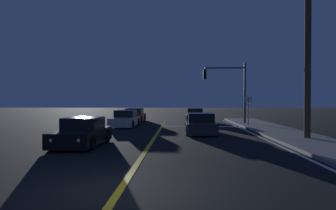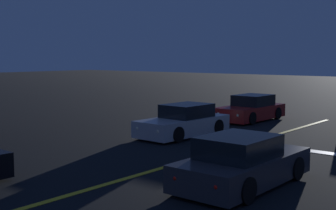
{
  "view_description": "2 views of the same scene",
  "coord_description": "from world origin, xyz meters",
  "px_view_note": "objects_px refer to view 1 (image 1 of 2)",
  "views": [
    {
      "loc": [
        1.44,
        -7.54,
        2.18
      ],
      "look_at": [
        0.61,
        15.19,
        1.82
      ],
      "focal_mm": 33.72,
      "sensor_mm": 36.0,
      "label": 1
    },
    {
      "loc": [
        8.76,
        2.55,
        3.37
      ],
      "look_at": [
        -1.47,
        15.07,
        1.66
      ],
      "focal_mm": 49.16,
      "sensor_mm": 36.0,
      "label": 2
    }
  ],
  "objects_px": {
    "car_far_approaching_silver": "(125,120)",
    "car_distant_tail_black": "(82,133)",
    "car_parked_curb_red": "(134,116)",
    "car_mid_block_navy": "(195,116)",
    "street_sign_corner": "(248,106)",
    "traffic_signal_near_right": "(229,84)",
    "car_following_oncoming_charcoal": "(201,125)",
    "utility_pole_right": "(308,53)"
  },
  "relations": [
    {
      "from": "car_far_approaching_silver",
      "to": "car_distant_tail_black",
      "type": "bearing_deg",
      "value": 90.84
    },
    {
      "from": "car_parked_curb_red",
      "to": "car_far_approaching_silver",
      "type": "relative_size",
      "value": 0.99
    },
    {
      "from": "car_mid_block_navy",
      "to": "street_sign_corner",
      "type": "height_order",
      "value": "street_sign_corner"
    },
    {
      "from": "car_far_approaching_silver",
      "to": "car_parked_curb_red",
      "type": "bearing_deg",
      "value": -86.7
    },
    {
      "from": "car_mid_block_navy",
      "to": "car_distant_tail_black",
      "type": "height_order",
      "value": "same"
    },
    {
      "from": "car_mid_block_navy",
      "to": "traffic_signal_near_right",
      "type": "bearing_deg",
      "value": -53.38
    },
    {
      "from": "traffic_signal_near_right",
      "to": "car_following_oncoming_charcoal",
      "type": "bearing_deg",
      "value": 68.38
    },
    {
      "from": "car_far_approaching_silver",
      "to": "utility_pole_right",
      "type": "distance_m",
      "value": 14.62
    },
    {
      "from": "car_mid_block_navy",
      "to": "car_parked_curb_red",
      "type": "height_order",
      "value": "same"
    },
    {
      "from": "car_mid_block_navy",
      "to": "traffic_signal_near_right",
      "type": "relative_size",
      "value": 0.86
    },
    {
      "from": "traffic_signal_near_right",
      "to": "utility_pole_right",
      "type": "xyz_separation_m",
      "value": [
        2.48,
        -10.9,
        1.06
      ]
    },
    {
      "from": "traffic_signal_near_right",
      "to": "car_distant_tail_black",
      "type": "bearing_deg",
      "value": 55.62
    },
    {
      "from": "car_following_oncoming_charcoal",
      "to": "utility_pole_right",
      "type": "xyz_separation_m",
      "value": [
        5.53,
        -3.2,
        4.1
      ]
    },
    {
      "from": "car_mid_block_navy",
      "to": "street_sign_corner",
      "type": "xyz_separation_m",
      "value": [
        3.97,
        -6.63,
        1.08
      ]
    },
    {
      "from": "car_following_oncoming_charcoal",
      "to": "utility_pole_right",
      "type": "bearing_deg",
      "value": -29.78
    },
    {
      "from": "car_parked_curb_red",
      "to": "utility_pole_right",
      "type": "distance_m",
      "value": 18.8
    },
    {
      "from": "car_far_approaching_silver",
      "to": "traffic_signal_near_right",
      "type": "height_order",
      "value": "traffic_signal_near_right"
    },
    {
      "from": "car_following_oncoming_charcoal",
      "to": "street_sign_corner",
      "type": "xyz_separation_m",
      "value": [
        4.13,
        4.89,
        1.08
      ]
    },
    {
      "from": "car_parked_curb_red",
      "to": "car_far_approaching_silver",
      "type": "bearing_deg",
      "value": 92.54
    },
    {
      "from": "traffic_signal_near_right",
      "to": "utility_pole_right",
      "type": "relative_size",
      "value": 0.6
    },
    {
      "from": "car_distant_tail_black",
      "to": "street_sign_corner",
      "type": "xyz_separation_m",
      "value": [
        10.15,
        10.45,
        1.08
      ]
    },
    {
      "from": "car_distant_tail_black",
      "to": "utility_pole_right",
      "type": "relative_size",
      "value": 0.48
    },
    {
      "from": "utility_pole_right",
      "to": "car_mid_block_navy",
      "type": "bearing_deg",
      "value": 110.03
    },
    {
      "from": "car_far_approaching_silver",
      "to": "street_sign_corner",
      "type": "bearing_deg",
      "value": -179.07
    },
    {
      "from": "car_following_oncoming_charcoal",
      "to": "traffic_signal_near_right",
      "type": "relative_size",
      "value": 0.81
    },
    {
      "from": "street_sign_corner",
      "to": "utility_pole_right",
      "type": "bearing_deg",
      "value": -80.19
    },
    {
      "from": "car_mid_block_navy",
      "to": "car_following_oncoming_charcoal",
      "type": "bearing_deg",
      "value": -91.22
    },
    {
      "from": "car_parked_curb_red",
      "to": "car_distant_tail_black",
      "type": "height_order",
      "value": "same"
    },
    {
      "from": "utility_pole_right",
      "to": "street_sign_corner",
      "type": "height_order",
      "value": "utility_pole_right"
    },
    {
      "from": "car_far_approaching_silver",
      "to": "car_distant_tail_black",
      "type": "relative_size",
      "value": 1.04
    },
    {
      "from": "car_following_oncoming_charcoal",
      "to": "car_distant_tail_black",
      "type": "height_order",
      "value": "same"
    },
    {
      "from": "car_distant_tail_black",
      "to": "car_following_oncoming_charcoal",
      "type": "bearing_deg",
      "value": -135.86
    },
    {
      "from": "car_far_approaching_silver",
      "to": "street_sign_corner",
      "type": "xyz_separation_m",
      "value": [
        9.92,
        -0.2,
        1.08
      ]
    },
    {
      "from": "street_sign_corner",
      "to": "car_following_oncoming_charcoal",
      "type": "bearing_deg",
      "value": -130.16
    },
    {
      "from": "utility_pole_right",
      "to": "car_far_approaching_silver",
      "type": "bearing_deg",
      "value": 143.75
    },
    {
      "from": "car_following_oncoming_charcoal",
      "to": "car_distant_tail_black",
      "type": "relative_size",
      "value": 1.02
    },
    {
      "from": "car_far_approaching_silver",
      "to": "car_following_oncoming_charcoal",
      "type": "height_order",
      "value": "same"
    },
    {
      "from": "car_following_oncoming_charcoal",
      "to": "car_distant_tail_black",
      "type": "xyz_separation_m",
      "value": [
        -6.02,
        -5.56,
        -0.0
      ]
    },
    {
      "from": "car_mid_block_navy",
      "to": "traffic_signal_near_right",
      "type": "xyz_separation_m",
      "value": [
        2.89,
        -3.83,
        3.04
      ]
    },
    {
      "from": "car_mid_block_navy",
      "to": "street_sign_corner",
      "type": "relative_size",
      "value": 1.89
    },
    {
      "from": "car_distant_tail_black",
      "to": "traffic_signal_near_right",
      "type": "bearing_deg",
      "value": -122.97
    },
    {
      "from": "car_mid_block_navy",
      "to": "traffic_signal_near_right",
      "type": "height_order",
      "value": "traffic_signal_near_right"
    }
  ]
}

